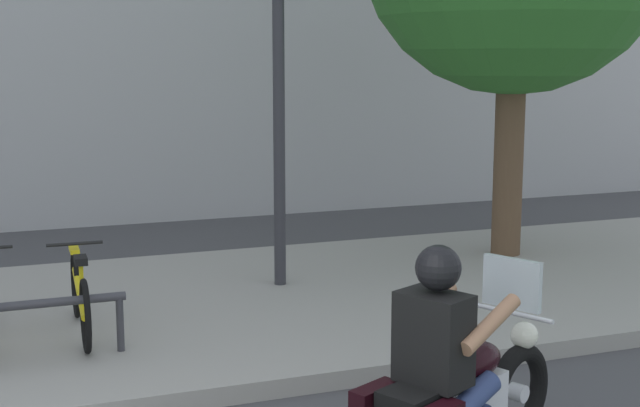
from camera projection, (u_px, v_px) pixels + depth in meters
sidewalk at (78, 323)px, 8.03m from camera, size 24.00×4.40×0.15m
motorcycle at (449, 407)px, 5.10m from camera, size 2.06×1.10×1.24m
rider at (442, 349)px, 4.99m from camera, size 0.76×0.70×1.44m
bicycle_3 at (80, 296)px, 7.40m from camera, size 0.48×1.63×0.72m
street_lamp at (278, 27)px, 8.68m from camera, size 0.28×0.28×4.59m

